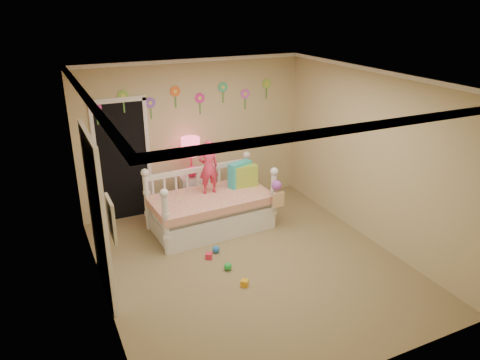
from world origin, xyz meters
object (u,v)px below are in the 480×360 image
daybed (210,199)px  table_lamp (191,151)px  child (209,167)px  nightstand (193,194)px

daybed → table_lamp: table_lamp is taller
child → table_lamp: (-0.08, 0.60, 0.10)m
daybed → child: (0.03, 0.12, 0.50)m
daybed → nightstand: size_ratio=2.93×
child → table_lamp: 0.62m
daybed → table_lamp: size_ratio=2.76×
daybed → child: 0.51m
child → nightstand: 0.92m
child → daybed: bearing=78.7°
daybed → child: child is taller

